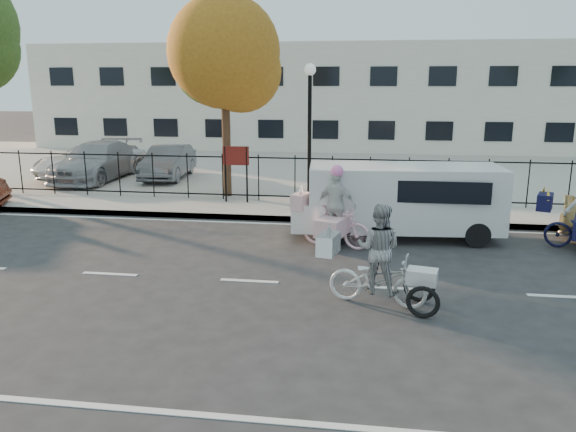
% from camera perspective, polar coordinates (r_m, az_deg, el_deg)
% --- Properties ---
extents(ground, '(120.00, 120.00, 0.00)m').
position_cam_1_polar(ground, '(11.52, -3.95, -6.62)').
color(ground, '#333334').
extents(road_markings, '(60.00, 9.52, 0.01)m').
position_cam_1_polar(road_markings, '(11.52, -3.95, -6.60)').
color(road_markings, silver).
rests_on(road_markings, ground).
extents(curb, '(60.00, 0.10, 0.15)m').
position_cam_1_polar(curb, '(16.26, -0.27, -0.29)').
color(curb, '#A8A399').
rests_on(curb, ground).
extents(sidewalk, '(60.00, 2.20, 0.15)m').
position_cam_1_polar(sidewalk, '(17.27, 0.24, 0.54)').
color(sidewalk, '#A8A399').
rests_on(sidewalk, ground).
extents(parking_lot, '(60.00, 15.60, 0.15)m').
position_cam_1_polar(parking_lot, '(25.96, 2.93, 4.93)').
color(parking_lot, '#A8A399').
rests_on(parking_lot, ground).
extents(iron_fence, '(58.00, 0.06, 1.50)m').
position_cam_1_polar(iron_fence, '(18.17, 0.71, 3.85)').
color(iron_fence, black).
rests_on(iron_fence, sidewalk).
extents(building, '(34.00, 10.00, 6.00)m').
position_cam_1_polar(building, '(35.65, 4.49, 11.98)').
color(building, silver).
rests_on(building, ground).
extents(lamppost, '(0.36, 0.36, 4.33)m').
position_cam_1_polar(lamppost, '(17.48, 2.22, 10.75)').
color(lamppost, black).
rests_on(lamppost, sidewalk).
extents(street_sign, '(0.85, 0.06, 1.80)m').
position_cam_1_polar(street_sign, '(18.03, -5.31, 5.38)').
color(street_sign, black).
rests_on(street_sign, sidewalk).
extents(zebra_trike, '(2.19, 1.15, 1.87)m').
position_cam_1_polar(zebra_trike, '(10.25, 9.18, -5.07)').
color(zebra_trike, silver).
rests_on(zebra_trike, ground).
extents(unicorn_bike, '(2.06, 1.49, 2.03)m').
position_cam_1_polar(unicorn_bike, '(13.62, 4.79, -0.13)').
color(unicorn_bike, '#FCC0CF').
rests_on(unicorn_bike, ground).
extents(white_van, '(5.39, 2.14, 1.87)m').
position_cam_1_polar(white_van, '(14.69, 11.31, 1.79)').
color(white_van, white).
rests_on(white_van, ground).
extents(lot_car_a, '(2.15, 5.09, 1.47)m').
position_cam_1_polar(lot_car_a, '(23.51, -18.86, 5.31)').
color(lot_car_a, '#95979C').
rests_on(lot_car_a, parking_lot).
extents(lot_car_b, '(3.81, 5.26, 1.33)m').
position_cam_1_polar(lot_car_b, '(24.24, -19.45, 5.32)').
color(lot_car_b, silver).
rests_on(lot_car_b, parking_lot).
extents(lot_car_c, '(1.67, 4.05, 1.30)m').
position_cam_1_polar(lot_car_c, '(23.07, -12.07, 5.39)').
color(lot_car_c, '#515359').
rests_on(lot_car_c, parking_lot).
extents(tree_mid, '(3.67, 3.66, 6.71)m').
position_cam_1_polar(tree_mid, '(18.95, -6.02, 15.69)').
color(tree_mid, '#442D1D').
rests_on(tree_mid, ground).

